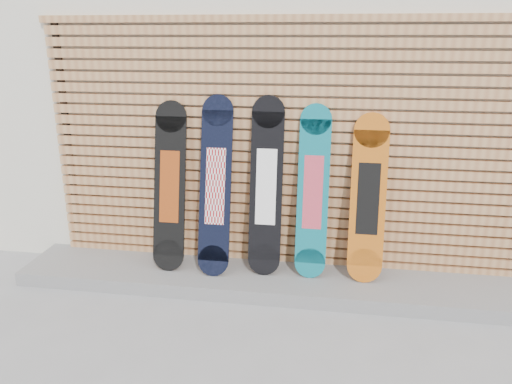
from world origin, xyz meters
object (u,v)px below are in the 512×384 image
snowboard_1 (216,186)px  snowboard_2 (266,187)px  snowboard_3 (313,192)px  snowboard_0 (170,187)px  snowboard_4 (368,199)px

snowboard_1 → snowboard_2: snowboard_2 is taller
snowboard_1 → snowboard_3: 0.84m
snowboard_0 → snowboard_2: 0.86m
snowboard_3 → snowboard_4: (0.46, -0.01, -0.03)m
snowboard_0 → snowboard_3: bearing=1.4°
snowboard_0 → snowboard_1: (0.42, -0.02, 0.03)m
snowboard_0 → snowboard_4: size_ratio=1.05×
snowboard_1 → snowboard_4: snowboard_1 is taller
snowboard_2 → snowboard_3: size_ratio=1.04×
snowboard_0 → snowboard_3: same height
snowboard_1 → snowboard_2: bearing=5.8°
snowboard_0 → snowboard_4: bearing=0.8°
snowboard_1 → snowboard_0: bearing=177.5°
snowboard_0 → snowboard_2: (0.86, 0.03, 0.03)m
snowboard_3 → snowboard_4: 0.46m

